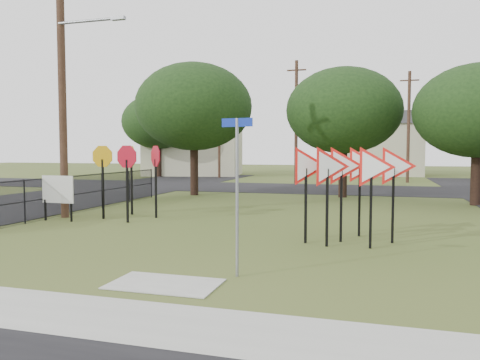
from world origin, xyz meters
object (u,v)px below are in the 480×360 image
(street_name_sign, at_px, (237,187))
(stop_sign_cluster, at_px, (129,164))
(yield_sign_cluster, at_px, (347,171))
(info_board, at_px, (58,191))

(street_name_sign, distance_m, stop_sign_cluster, 8.81)
(stop_sign_cluster, bearing_deg, street_name_sign, -47.06)
(street_name_sign, relative_size, stop_sign_cluster, 1.16)
(yield_sign_cluster, bearing_deg, street_name_sign, -113.72)
(yield_sign_cluster, relative_size, info_board, 2.09)
(stop_sign_cluster, distance_m, info_board, 2.60)
(street_name_sign, height_order, info_board, street_name_sign)
(street_name_sign, bearing_deg, yield_sign_cluster, 66.28)
(street_name_sign, xyz_separation_m, yield_sign_cluster, (1.82, 4.13, 0.16))
(stop_sign_cluster, relative_size, yield_sign_cluster, 0.80)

